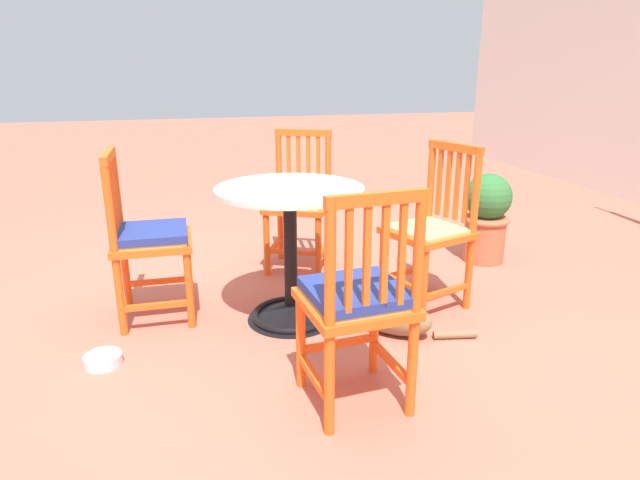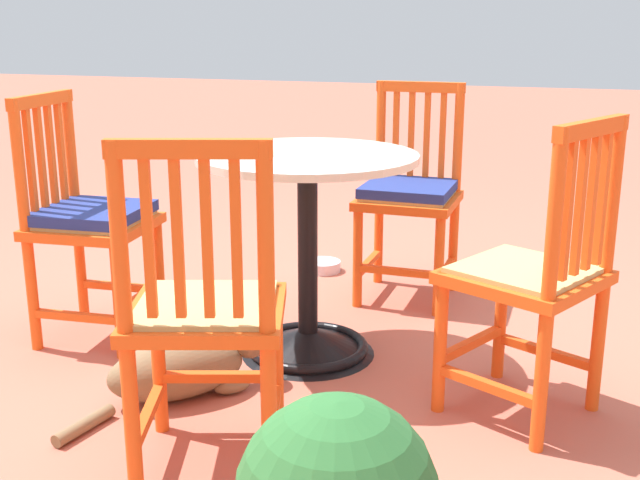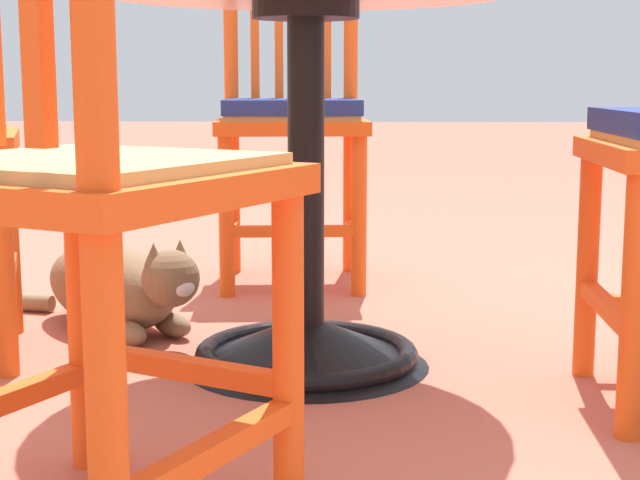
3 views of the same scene
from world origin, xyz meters
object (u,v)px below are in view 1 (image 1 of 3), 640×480
object	(u,v)px
orange_chair_at_corner	(357,302)
pet_water_bowl	(103,360)
orange_chair_by_planter	(148,239)
cafe_table	(291,270)
orange_chair_tucked_in	(431,232)
tabby_cat	(384,313)
orange_chair_facing_out	(299,205)
terracotta_planter	(486,215)

from	to	relation	value
orange_chair_at_corner	pet_water_bowl	size ratio (longest dim) A/B	5.36
orange_chair_by_planter	cafe_table	bearing A→B (deg)	73.77
orange_chair_tucked_in	orange_chair_at_corner	bearing A→B (deg)	-40.81
cafe_table	orange_chair_at_corner	world-z (taller)	orange_chair_at_corner
orange_chair_tucked_in	tabby_cat	distance (m)	0.56
tabby_cat	orange_chair_facing_out	bearing A→B (deg)	-168.34
orange_chair_by_planter	orange_chair_at_corner	world-z (taller)	same
cafe_table	orange_chair_by_planter	xyz separation A→B (m)	(-0.21, -0.72, 0.16)
orange_chair_facing_out	pet_water_bowl	xyz separation A→B (m)	(1.03, -1.16, -0.41)
orange_chair_tucked_in	orange_chair_facing_out	distance (m)	0.97
orange_chair_at_corner	tabby_cat	size ratio (longest dim) A/B	1.43
orange_chair_at_corner	terracotta_planter	world-z (taller)	orange_chair_at_corner
cafe_table	pet_water_bowl	xyz separation A→B (m)	(0.25, -0.94, -0.26)
orange_chair_tucked_in	pet_water_bowl	size ratio (longest dim) A/B	5.36
orange_chair_by_planter	orange_chair_tucked_in	xyz separation A→B (m)	(0.21, 1.52, -0.01)
orange_chair_at_corner	pet_water_bowl	world-z (taller)	orange_chair_at_corner
cafe_table	orange_chair_at_corner	xyz separation A→B (m)	(0.83, 0.09, 0.16)
orange_chair_by_planter	pet_water_bowl	distance (m)	0.66
pet_water_bowl	cafe_table	bearing A→B (deg)	104.82
orange_chair_by_planter	orange_chair_tucked_in	size ratio (longest dim) A/B	1.00
terracotta_planter	orange_chair_by_planter	bearing A→B (deg)	-80.89
orange_chair_by_planter	orange_chair_facing_out	xyz separation A→B (m)	(-0.57, 0.94, -0.01)
orange_chair_facing_out	pet_water_bowl	world-z (taller)	orange_chair_facing_out
cafe_table	tabby_cat	xyz separation A→B (m)	(0.26, 0.43, -0.19)
cafe_table	orange_chair_by_planter	bearing A→B (deg)	-106.23
orange_chair_at_corner	orange_chair_facing_out	size ratio (longest dim) A/B	1.00
terracotta_planter	cafe_table	bearing A→B (deg)	-69.35
orange_chair_by_planter	pet_water_bowl	size ratio (longest dim) A/B	5.36
orange_chair_tucked_in	pet_water_bowl	xyz separation A→B (m)	(0.25, -1.74, -0.41)
orange_chair_by_planter	orange_chair_tucked_in	distance (m)	1.53
orange_chair_by_planter	orange_chair_facing_out	world-z (taller)	same
cafe_table	pet_water_bowl	bearing A→B (deg)	-75.18
orange_chair_facing_out	terracotta_planter	world-z (taller)	orange_chair_facing_out
cafe_table	orange_chair_tucked_in	xyz separation A→B (m)	(0.00, 0.80, 0.15)
pet_water_bowl	orange_chair_facing_out	bearing A→B (deg)	131.44
orange_chair_by_planter	tabby_cat	world-z (taller)	orange_chair_by_planter
cafe_table	terracotta_planter	distance (m)	1.60
pet_water_bowl	terracotta_planter	bearing A→B (deg)	108.44
tabby_cat	terracotta_planter	bearing A→B (deg)	127.68
orange_chair_by_planter	terracotta_planter	bearing A→B (deg)	99.11
orange_chair_at_corner	terracotta_planter	distance (m)	1.98
tabby_cat	terracotta_planter	size ratio (longest dim) A/B	1.03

